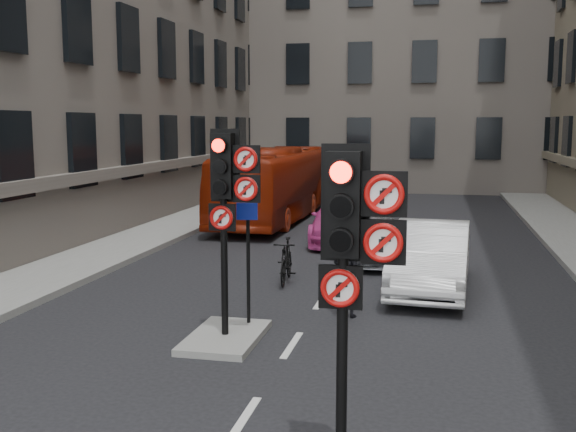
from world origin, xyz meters
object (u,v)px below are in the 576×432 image
at_px(motorcycle, 286,261).
at_px(car_pink, 342,220).
at_px(car_white, 431,257).
at_px(motorcyclist, 347,276).
at_px(signal_far, 228,188).
at_px(signal_near, 351,239).
at_px(bus_red, 274,184).
at_px(info_sign, 248,246).
at_px(car_silver, 373,239).

bearing_deg(motorcycle, car_pink, 79.70).
distance_m(car_white, motorcyclist, 2.95).
height_order(signal_far, car_white, signal_far).
height_order(signal_near, bus_red, signal_near).
bearing_deg(bus_red, signal_far, -78.69).
relative_size(signal_far, car_white, 0.77).
bearing_deg(signal_far, signal_near, -56.98).
distance_m(signal_near, info_sign, 5.44).
height_order(car_silver, info_sign, info_sign).
bearing_deg(car_pink, signal_far, -98.22).
xyz_separation_m(signal_far, info_sign, (0.13, 0.74, -1.14)).
relative_size(signal_far, bus_red, 0.35).
relative_size(bus_red, info_sign, 4.58).
bearing_deg(info_sign, motorcyclist, 26.82).
bearing_deg(car_white, info_sign, -128.08).
relative_size(signal_near, info_sign, 1.60).
xyz_separation_m(car_pink, motorcyclist, (1.23, -8.44, 0.13)).
height_order(bus_red, motorcyclist, bus_red).
xyz_separation_m(car_silver, car_white, (1.58, -2.97, 0.13)).
xyz_separation_m(car_white, motorcycle, (-3.38, 0.05, -0.24)).
xyz_separation_m(signal_near, car_silver, (-0.78, 11.42, -1.94)).
distance_m(car_pink, motorcycle, 5.93).
xyz_separation_m(car_pink, info_sign, (-0.43, -9.67, 0.88)).
relative_size(car_pink, bus_red, 0.46).
height_order(car_pink, motorcycle, car_pink).
bearing_deg(signal_near, car_pink, 98.06).
xyz_separation_m(motorcyclist, info_sign, (-1.66, -1.23, 0.75)).
xyz_separation_m(car_white, car_pink, (-2.84, 5.96, -0.08)).
distance_m(signal_far, info_sign, 1.36).
distance_m(bus_red, info_sign, 14.08).
distance_m(signal_near, bus_red, 19.31).
bearing_deg(car_white, motorcycle, -177.60).
bearing_deg(signal_far, bus_red, 100.45).
distance_m(car_pink, bus_red, 5.30).
xyz_separation_m(car_silver, motorcyclist, (-0.03, -5.45, 0.18)).
bearing_deg(motorcycle, signal_far, -95.22).
bearing_deg(motorcycle, car_silver, 53.23).
bearing_deg(car_white, car_silver, 121.19).
relative_size(car_silver, motorcyclist, 2.30).
bearing_deg(car_silver, motorcyclist, -90.06).
bearing_deg(motorcyclist, car_pink, -58.26).
bearing_deg(info_sign, motorcycle, 82.00).
height_order(car_pink, info_sign, info_sign).
height_order(signal_far, info_sign, signal_far).
relative_size(signal_far, info_sign, 1.60).
distance_m(car_pink, info_sign, 9.72).
bearing_deg(bus_red, info_sign, -77.62).
distance_m(car_white, motorcycle, 3.39).
xyz_separation_m(bus_red, info_sign, (2.81, -13.80, 0.14)).
distance_m(car_silver, car_pink, 3.24).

